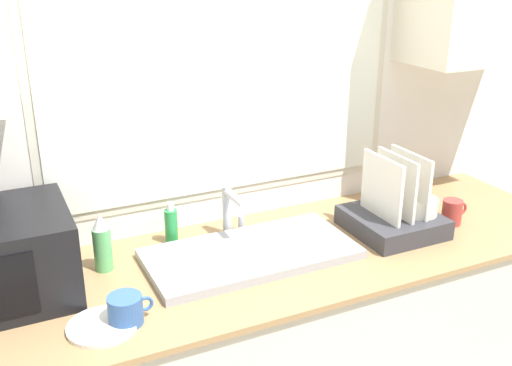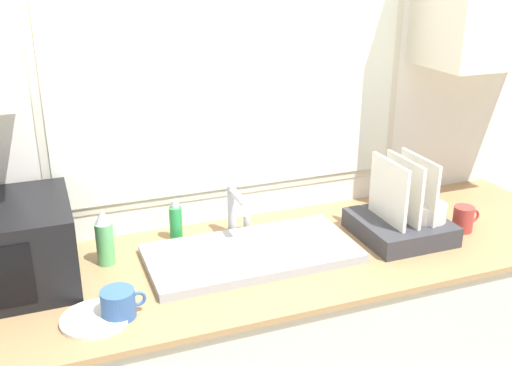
% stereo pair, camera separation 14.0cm
% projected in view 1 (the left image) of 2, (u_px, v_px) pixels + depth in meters
% --- Properties ---
extents(countertop, '(2.34, 0.69, 0.89)m').
position_uv_depth(countertop, '(266.00, 365.00, 2.16)').
color(countertop, beige).
rests_on(countertop, ground_plane).
extents(wall_back, '(6.00, 0.38, 2.60)m').
position_uv_depth(wall_back, '(226.00, 89.00, 2.09)').
color(wall_back, silver).
rests_on(wall_back, ground_plane).
extents(sink_basin, '(0.69, 0.34, 0.03)m').
position_uv_depth(sink_basin, '(251.00, 254.00, 1.98)').
color(sink_basin, '#9EA0A5').
rests_on(sink_basin, countertop).
extents(faucet, '(0.08, 0.16, 0.18)m').
position_uv_depth(faucet, '(231.00, 208.00, 2.09)').
color(faucet, '#B7B7BC').
rests_on(faucet, countertop).
extents(dish_rack, '(0.30, 0.31, 0.29)m').
position_uv_depth(dish_rack, '(396.00, 214.00, 2.15)').
color(dish_rack, '#333338').
rests_on(dish_rack, countertop).
extents(spray_bottle, '(0.06, 0.06, 0.19)m').
position_uv_depth(spray_bottle, '(102.00, 243.00, 1.88)').
color(spray_bottle, '#59B266').
rests_on(spray_bottle, countertop).
extents(soap_bottle, '(0.04, 0.04, 0.15)m').
position_uv_depth(soap_bottle, '(171.00, 225.00, 2.06)').
color(soap_bottle, '#268C3F').
rests_on(soap_bottle, countertop).
extents(mug_near_sink, '(0.13, 0.09, 0.08)m').
position_uv_depth(mug_near_sink, '(126.00, 310.00, 1.62)').
color(mug_near_sink, '#335999').
rests_on(mug_near_sink, countertop).
extents(mug_by_rack, '(0.11, 0.07, 0.09)m').
position_uv_depth(mug_by_rack, '(452.00, 212.00, 2.21)').
color(mug_by_rack, '#A53833').
rests_on(mug_by_rack, countertop).
extents(small_plate, '(0.19, 0.19, 0.01)m').
position_uv_depth(small_plate, '(102.00, 326.00, 1.61)').
color(small_plate, silver).
rests_on(small_plate, countertop).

